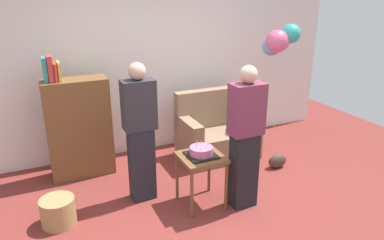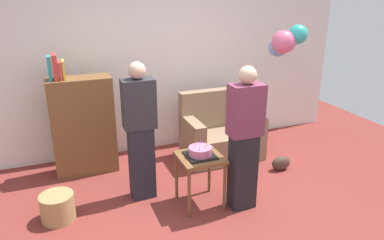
{
  "view_description": "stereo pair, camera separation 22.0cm",
  "coord_description": "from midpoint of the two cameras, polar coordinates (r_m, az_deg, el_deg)",
  "views": [
    {
      "loc": [
        -1.68,
        -3.07,
        2.38
      ],
      "look_at": [
        -0.07,
        0.5,
        0.95
      ],
      "focal_mm": 34.28,
      "sensor_mm": 36.0,
      "label": 1
    },
    {
      "loc": [
        -1.47,
        -3.15,
        2.38
      ],
      "look_at": [
        -0.07,
        0.5,
        0.95
      ],
      "focal_mm": 34.28,
      "sensor_mm": 36.0,
      "label": 2
    }
  ],
  "objects": [
    {
      "name": "ground_plane",
      "position": [
        4.22,
        2.2,
        -14.27
      ],
      "size": [
        8.0,
        8.0,
        0.0
      ],
      "primitive_type": "plane",
      "color": "maroon"
    },
    {
      "name": "wall_back",
      "position": [
        5.49,
        -7.29,
        9.1
      ],
      "size": [
        6.0,
        0.1,
        2.7
      ],
      "primitive_type": "cube",
      "color": "silver",
      "rests_on": "ground_plane"
    },
    {
      "name": "couch",
      "position": [
        5.41,
        2.61,
        -2.09
      ],
      "size": [
        1.1,
        0.7,
        0.96
      ],
      "color": "#8C7054",
      "rests_on": "ground_plane"
    },
    {
      "name": "bookshelf",
      "position": [
        4.99,
        -18.46,
        -1.03
      ],
      "size": [
        0.8,
        0.36,
        1.61
      ],
      "color": "brown",
      "rests_on": "ground_plane"
    },
    {
      "name": "side_table",
      "position": [
        4.12,
        -0.1,
        -6.78
      ],
      "size": [
        0.48,
        0.48,
        0.61
      ],
      "color": "brown",
      "rests_on": "ground_plane"
    },
    {
      "name": "birthday_cake",
      "position": [
        4.06,
        -0.1,
        -4.97
      ],
      "size": [
        0.32,
        0.32,
        0.17
      ],
      "color": "black",
      "rests_on": "side_table"
    },
    {
      "name": "person_blowing_candles",
      "position": [
        4.18,
        -9.58,
        -1.94
      ],
      "size": [
        0.36,
        0.22,
        1.63
      ],
      "rotation": [
        0.0,
        0.0,
        -0.2
      ],
      "color": "#23232D",
      "rests_on": "ground_plane"
    },
    {
      "name": "person_holding_cake",
      "position": [
        4.0,
        6.73,
        -2.78
      ],
      "size": [
        0.36,
        0.22,
        1.63
      ],
      "rotation": [
        0.0,
        0.0,
        2.74
      ],
      "color": "black",
      "rests_on": "ground_plane"
    },
    {
      "name": "wicker_basket",
      "position": [
        4.25,
        -21.55,
        -13.13
      ],
      "size": [
        0.36,
        0.36,
        0.3
      ],
      "primitive_type": "cylinder",
      "color": "#A88451",
      "rests_on": "ground_plane"
    },
    {
      "name": "handbag",
      "position": [
        5.22,
        11.96,
        -6.26
      ],
      "size": [
        0.28,
        0.14,
        0.2
      ],
      "primitive_type": "ellipsoid",
      "color": "#473328",
      "rests_on": "ground_plane"
    },
    {
      "name": "balloon_bunch",
      "position": [
        5.37,
        12.28,
        11.96
      ],
      "size": [
        0.5,
        0.4,
        1.89
      ],
      "color": "silver",
      "rests_on": "ground_plane"
    }
  ]
}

